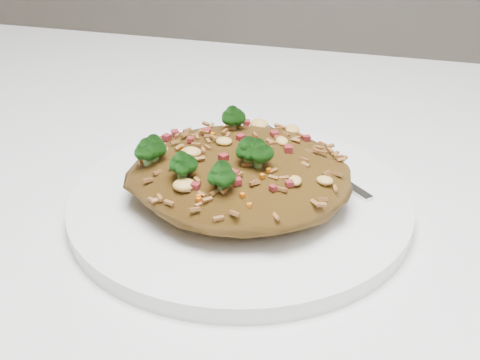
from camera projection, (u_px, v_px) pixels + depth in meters
The scene contains 4 objects.
dining_table at pixel (156, 270), 0.63m from camera, with size 1.20×0.80×0.75m.
plate at pixel (240, 203), 0.55m from camera, with size 0.28×0.28×0.01m, color white.
fried_rice at pixel (239, 166), 0.53m from camera, with size 0.18×0.16×0.06m.
fork at pixel (314, 163), 0.59m from camera, with size 0.13×0.12×0.00m.
Camera 1 is at (0.20, -0.47, 1.04)m, focal length 50.00 mm.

